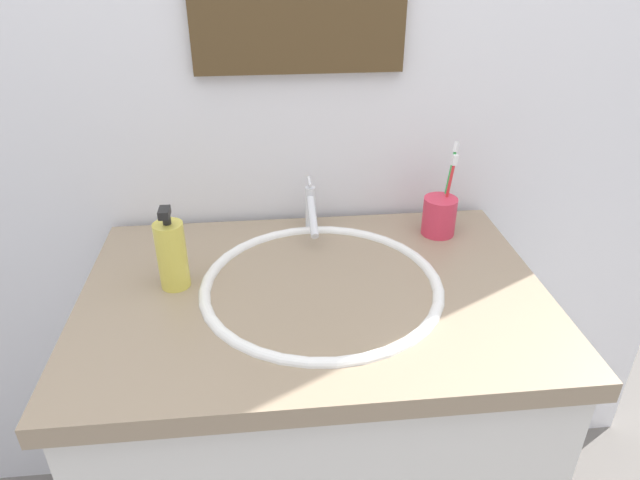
% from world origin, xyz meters
% --- Properties ---
extents(tiled_wall_back, '(2.13, 0.04, 2.40)m').
position_xyz_m(tiled_wall_back, '(0.00, 0.36, 1.20)').
color(tiled_wall_back, silver).
rests_on(tiled_wall_back, ground).
extents(vanity_counter, '(0.93, 0.64, 0.88)m').
position_xyz_m(vanity_counter, '(0.00, 0.00, 0.44)').
color(vanity_counter, silver).
rests_on(vanity_counter, ground).
extents(sink_basin, '(0.50, 0.50, 0.12)m').
position_xyz_m(sink_basin, '(0.02, 0.01, 0.84)').
color(sink_basin, white).
rests_on(sink_basin, vanity_counter).
extents(faucet, '(0.02, 0.16, 0.12)m').
position_xyz_m(faucet, '(0.02, 0.25, 0.94)').
color(faucet, silver).
rests_on(faucet, sink_basin).
extents(toothbrush_cup, '(0.08, 0.08, 0.09)m').
position_xyz_m(toothbrush_cup, '(0.32, 0.21, 0.93)').
color(toothbrush_cup, '#D8334C').
rests_on(toothbrush_cup, vanity_counter).
extents(toothbrush_red, '(0.03, 0.01, 0.19)m').
position_xyz_m(toothbrush_red, '(0.33, 0.22, 0.99)').
color(toothbrush_red, red).
rests_on(toothbrush_red, toothbrush_cup).
extents(toothbrush_green, '(0.05, 0.05, 0.21)m').
position_xyz_m(toothbrush_green, '(0.34, 0.24, 1.00)').
color(toothbrush_green, green).
rests_on(toothbrush_green, toothbrush_cup).
extents(soap_dispenser, '(0.06, 0.06, 0.18)m').
position_xyz_m(soap_dispenser, '(-0.28, 0.04, 0.96)').
color(soap_dispenser, '#DBCC4C').
rests_on(soap_dispenser, vanity_counter).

